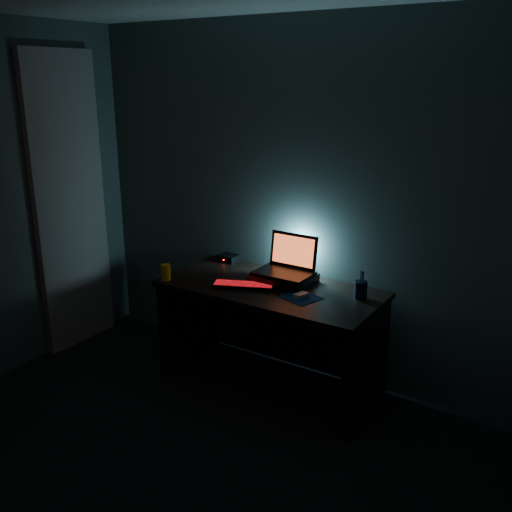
{
  "coord_description": "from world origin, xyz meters",
  "views": [
    {
      "loc": [
        1.86,
        -1.47,
        2.11
      ],
      "look_at": [
        -0.08,
        1.57,
        0.96
      ],
      "focal_mm": 40.0,
      "sensor_mm": 36.0,
      "label": 1
    }
  ],
  "objects_px": {
    "keyboard": "(244,285)",
    "juice_glass": "(166,272)",
    "pen_cup": "(361,290)",
    "mouse": "(301,295)",
    "router": "(229,258)",
    "laptop": "(288,264)"
  },
  "relations": [
    {
      "from": "juice_glass",
      "to": "laptop",
      "type": "bearing_deg",
      "value": 31.74
    },
    {
      "from": "mouse",
      "to": "juice_glass",
      "type": "relative_size",
      "value": 0.79
    },
    {
      "from": "pen_cup",
      "to": "keyboard",
      "type": "bearing_deg",
      "value": -162.63
    },
    {
      "from": "pen_cup",
      "to": "router",
      "type": "height_order",
      "value": "pen_cup"
    },
    {
      "from": "mouse",
      "to": "pen_cup",
      "type": "distance_m",
      "value": 0.38
    },
    {
      "from": "pen_cup",
      "to": "mouse",
      "type": "bearing_deg",
      "value": -148.56
    },
    {
      "from": "mouse",
      "to": "keyboard",
      "type": "bearing_deg",
      "value": -157.6
    },
    {
      "from": "mouse",
      "to": "router",
      "type": "distance_m",
      "value": 0.91
    },
    {
      "from": "juice_glass",
      "to": "router",
      "type": "distance_m",
      "value": 0.59
    },
    {
      "from": "keyboard",
      "to": "juice_glass",
      "type": "height_order",
      "value": "juice_glass"
    },
    {
      "from": "keyboard",
      "to": "router",
      "type": "xyz_separation_m",
      "value": [
        -0.41,
        0.4,
        0.01
      ]
    },
    {
      "from": "laptop",
      "to": "juice_glass",
      "type": "relative_size",
      "value": 3.44
    },
    {
      "from": "pen_cup",
      "to": "router",
      "type": "distance_m",
      "value": 1.17
    },
    {
      "from": "mouse",
      "to": "juice_glass",
      "type": "height_order",
      "value": "juice_glass"
    },
    {
      "from": "juice_glass",
      "to": "pen_cup",
      "type": "bearing_deg",
      "value": 17.61
    },
    {
      "from": "keyboard",
      "to": "router",
      "type": "height_order",
      "value": "router"
    },
    {
      "from": "router",
      "to": "keyboard",
      "type": "bearing_deg",
      "value": -42.35
    },
    {
      "from": "laptop",
      "to": "pen_cup",
      "type": "distance_m",
      "value": 0.56
    },
    {
      "from": "mouse",
      "to": "router",
      "type": "xyz_separation_m",
      "value": [
        -0.83,
        0.37,
        0.01
      ]
    },
    {
      "from": "laptop",
      "to": "router",
      "type": "relative_size",
      "value": 2.47
    },
    {
      "from": "keyboard",
      "to": "pen_cup",
      "type": "distance_m",
      "value": 0.78
    },
    {
      "from": "mouse",
      "to": "pen_cup",
      "type": "relative_size",
      "value": 0.77
    }
  ]
}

